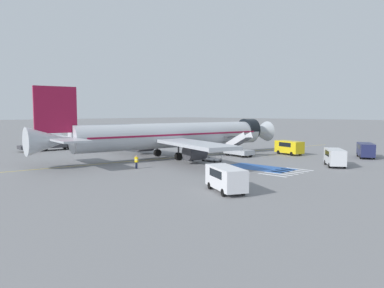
# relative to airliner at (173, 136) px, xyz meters

# --- Properties ---
(ground_plane) EXTENTS (600.00, 600.00, 0.00)m
(ground_plane) POSITION_rel_airliner_xyz_m (-0.60, -0.64, -3.34)
(ground_plane) COLOR slate
(apron_leadline_yellow) EXTENTS (74.56, 12.82, 0.01)m
(apron_leadline_yellow) POSITION_rel_airliner_xyz_m (0.65, -0.11, -3.34)
(apron_leadline_yellow) COLOR gold
(apron_leadline_yellow) RESTS_ON ground_plane
(apron_stand_patch_blue) EXTENTS (4.30, 8.54, 0.01)m
(apron_stand_patch_blue) POSITION_rel_airliner_xyz_m (0.65, -15.03, -3.34)
(apron_stand_patch_blue) COLOR #2856A8
(apron_stand_patch_blue) RESTS_ON ground_plane
(apron_walkway_bar_0) EXTENTS (0.44, 3.60, 0.01)m
(apron_walkway_bar_0) POSITION_rel_airliner_xyz_m (-2.95, -19.24, -3.34)
(apron_walkway_bar_0) COLOR silver
(apron_walkway_bar_0) RESTS_ON ground_plane
(apron_walkway_bar_1) EXTENTS (0.44, 3.60, 0.01)m
(apron_walkway_bar_1) POSITION_rel_airliner_xyz_m (-1.75, -19.24, -3.34)
(apron_walkway_bar_1) COLOR silver
(apron_walkway_bar_1) RESTS_ON ground_plane
(apron_walkway_bar_2) EXTENTS (0.44, 3.60, 0.01)m
(apron_walkway_bar_2) POSITION_rel_airliner_xyz_m (-0.55, -19.24, -3.34)
(apron_walkway_bar_2) COLOR silver
(apron_walkway_bar_2) RESTS_ON ground_plane
(apron_walkway_bar_3) EXTENTS (0.44, 3.60, 0.01)m
(apron_walkway_bar_3) POSITION_rel_airliner_xyz_m (0.65, -19.24, -3.34)
(apron_walkway_bar_3) COLOR silver
(apron_walkway_bar_3) RESTS_ON ground_plane
(apron_walkway_bar_4) EXTENTS (0.44, 3.60, 0.01)m
(apron_walkway_bar_4) POSITION_rel_airliner_xyz_m (1.85, -19.24, -3.34)
(apron_walkway_bar_4) COLOR silver
(apron_walkway_bar_4) RESTS_ON ground_plane
(apron_walkway_bar_5) EXTENTS (0.44, 3.60, 0.01)m
(apron_walkway_bar_5) POSITION_rel_airliner_xyz_m (3.05, -19.24, -3.34)
(apron_walkway_bar_5) COLOR silver
(apron_walkway_bar_5) RESTS_ON ground_plane
(airliner) EXTENTS (41.17, 32.96, 10.01)m
(airliner) POSITION_rel_airliner_xyz_m (0.00, 0.00, 0.00)
(airliner) COLOR #B7BCC4
(airliner) RESTS_ON ground_plane
(boarding_stairs_forward) EXTENTS (2.97, 5.48, 3.88)m
(boarding_stairs_forward) POSITION_rel_airliner_xyz_m (8.48, -5.88, -2.37)
(boarding_stairs_forward) COLOR #ADB2BA
(boarding_stairs_forward) RESTS_ON ground_plane
(fuel_tanker) EXTENTS (9.99, 3.41, 3.39)m
(fuel_tanker) POSITION_rel_airliner_xyz_m (-8.54, 23.81, -1.64)
(fuel_tanker) COLOR #38383D
(fuel_tanker) RESTS_ON ground_plane
(service_van_0) EXTENTS (5.02, 4.26, 2.20)m
(service_van_0) POSITION_rel_airliner_xyz_m (8.19, -21.31, -2.03)
(service_van_0) COLOR silver
(service_van_0) RESTS_ON ground_plane
(service_van_1) EXTENTS (3.11, 5.04, 2.21)m
(service_van_1) POSITION_rel_airliner_xyz_m (15.85, -10.47, -2.03)
(service_van_1) COLOR yellow
(service_van_1) RESTS_ON ground_plane
(service_van_2) EXTENTS (3.97, 5.27, 2.16)m
(service_van_2) POSITION_rel_airliner_xyz_m (-13.19, -21.05, -2.05)
(service_van_2) COLOR silver
(service_van_2) RESTS_ON ground_plane
(service_van_3) EXTENTS (5.29, 4.04, 2.20)m
(service_van_3) POSITION_rel_airliner_xyz_m (20.15, -20.82, -2.03)
(service_van_3) COLOR #1E234C
(service_van_3) RESTS_ON ground_plane
(baggage_cart) EXTENTS (1.52, 2.61, 0.87)m
(baggage_cart) POSITION_rel_airliner_xyz_m (1.01, -6.93, -3.09)
(baggage_cart) COLOR gray
(baggage_cart) RESTS_ON ground_plane
(ground_crew_0) EXTENTS (0.29, 0.46, 1.62)m
(ground_crew_0) POSITION_rel_airliner_xyz_m (-10.47, -4.83, -2.42)
(ground_crew_0) COLOR #191E38
(ground_crew_0) RESTS_ON ground_plane
(ground_crew_1) EXTENTS (0.24, 0.43, 1.64)m
(ground_crew_1) POSITION_rel_airliner_xyz_m (-0.79, -4.96, -2.40)
(ground_crew_1) COLOR #191E38
(ground_crew_1) RESTS_ON ground_plane
(traffic_cone_0) EXTENTS (0.50, 0.50, 0.55)m
(traffic_cone_0) POSITION_rel_airliner_xyz_m (1.95, -4.92, -3.07)
(traffic_cone_0) COLOR orange
(traffic_cone_0) RESTS_ON ground_plane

